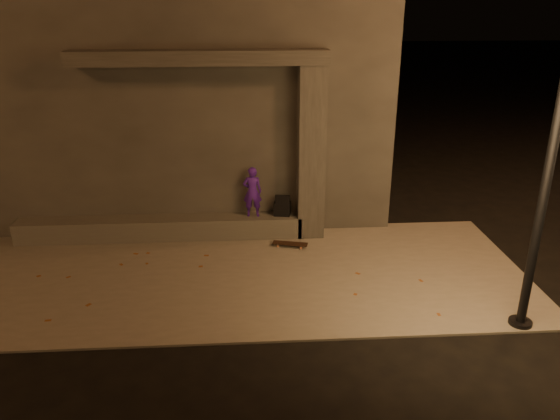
{
  "coord_description": "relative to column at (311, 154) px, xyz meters",
  "views": [
    {
      "loc": [
        0.34,
        -7.1,
        4.84
      ],
      "look_at": [
        0.94,
        2.0,
        1.29
      ],
      "focal_mm": 35.0,
      "sensor_mm": 36.0,
      "label": 1
    }
  ],
  "objects": [
    {
      "name": "skateboarder",
      "position": [
        -1.23,
        0.0,
        -0.81
      ],
      "size": [
        0.41,
        0.28,
        1.09
      ],
      "primitive_type": "imported",
      "rotation": [
        0.0,
        0.0,
        3.1
      ],
      "color": "#44179B",
      "rests_on": "ledge"
    },
    {
      "name": "canopy",
      "position": [
        -2.2,
        0.05,
        1.94
      ],
      "size": [
        5.0,
        0.7,
        0.28
      ],
      "primitive_type": "cube",
      "color": "#383633",
      "rests_on": "column"
    },
    {
      "name": "column",
      "position": [
        0.0,
        0.0,
        0.0
      ],
      "size": [
        0.55,
        0.55,
        3.6
      ],
      "primitive_type": "cube",
      "color": "#383633",
      "rests_on": "sidewalk"
    },
    {
      "name": "ledge",
      "position": [
        -3.2,
        0.0,
        -1.58
      ],
      "size": [
        6.0,
        0.55,
        0.45
      ],
      "primitive_type": "cube",
      "color": "#53514B",
      "rests_on": "sidewalk"
    },
    {
      "name": "ground",
      "position": [
        -1.7,
        -3.75,
        -1.84
      ],
      "size": [
        120.0,
        120.0,
        0.0
      ],
      "primitive_type": "plane",
      "color": "black",
      "rests_on": "ground"
    },
    {
      "name": "backpack",
      "position": [
        -0.6,
        0.0,
        -1.18
      ],
      "size": [
        0.38,
        0.28,
        0.49
      ],
      "rotation": [
        0.0,
        0.0,
        -0.19
      ],
      "color": "black",
      "rests_on": "ledge"
    },
    {
      "name": "building",
      "position": [
        -2.7,
        2.74,
        0.77
      ],
      "size": [
        9.0,
        5.1,
        5.22
      ],
      "color": "#383633",
      "rests_on": "ground"
    },
    {
      "name": "sidewalk",
      "position": [
        -1.7,
        -1.75,
        -1.82
      ],
      "size": [
        11.0,
        4.4,
        0.04
      ],
      "primitive_type": "cube",
      "color": "#69655D",
      "rests_on": "ground"
    },
    {
      "name": "skateboard",
      "position": [
        -0.48,
        -0.65,
        -1.73
      ],
      "size": [
        0.75,
        0.35,
        0.08
      ],
      "rotation": [
        0.0,
        0.0,
        -0.24
      ],
      "color": "black",
      "rests_on": "sidewalk"
    }
  ]
}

